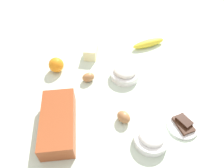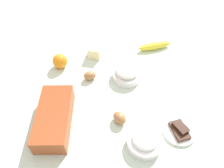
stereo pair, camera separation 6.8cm
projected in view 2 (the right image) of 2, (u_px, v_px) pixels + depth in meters
name	position (u px, v px, depth m)	size (l,w,h in m)	color
ground_plane	(112.00, 91.00, 1.06)	(2.40, 2.40, 0.02)	silver
loaf_pan	(54.00, 117.00, 0.90)	(0.28, 0.13, 0.08)	#9E4723
flour_bowl	(127.00, 73.00, 1.08)	(0.14, 0.14, 0.07)	white
sugar_bowl	(145.00, 141.00, 0.85)	(0.14, 0.14, 0.06)	white
banana	(155.00, 46.00, 1.23)	(0.19, 0.04, 0.04)	yellow
orange_fruit	(60.00, 61.00, 1.13)	(0.07, 0.07, 0.07)	orange
butter_block	(96.00, 50.00, 1.19)	(0.09, 0.06, 0.06)	#F4EDB2
egg_near_butter	(90.00, 76.00, 1.08)	(0.04, 0.04, 0.06)	#AF7647
egg_beside_bowl	(120.00, 118.00, 0.92)	(0.05, 0.05, 0.06)	#A87144
chocolate_plate	(179.00, 131.00, 0.90)	(0.13, 0.13, 0.03)	white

